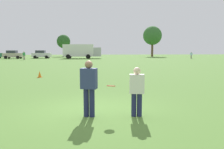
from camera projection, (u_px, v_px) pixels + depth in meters
ground_plane at (90, 110)px, 8.17m from camera, size 171.83×171.83×0.00m
player_thrower at (89, 85)px, 7.30m from camera, size 0.54×0.40×1.74m
player_defender at (137, 89)px, 7.35m from camera, size 0.48×0.32×1.54m
frisbee at (111, 86)px, 7.17m from camera, size 0.27×0.27×0.07m
traffic_cone at (40, 74)px, 17.71m from camera, size 0.32×0.32×0.48m
parked_car_mid_left at (13, 54)px, 52.98m from camera, size 4.27×2.34×1.82m
parked_car_center at (41, 54)px, 54.99m from camera, size 4.27×2.34×1.82m
box_truck at (81, 51)px, 53.84m from camera, size 8.59×3.23×3.18m
bystander_sideline_watcher at (24, 55)px, 46.87m from camera, size 0.49×0.32×1.67m
bystander_far_jogger at (191, 55)px, 52.38m from camera, size 0.46×0.31×1.53m
tree_center_elm at (64, 42)px, 67.66m from camera, size 3.82×3.82×6.21m
tree_east_birch at (152, 36)px, 67.42m from camera, size 5.30×5.30×8.61m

